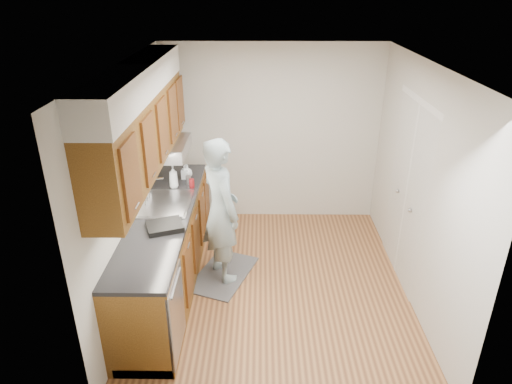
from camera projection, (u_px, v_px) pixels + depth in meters
floor at (273, 284)px, 5.30m from camera, size 3.50×3.50×0.00m
ceiling at (277, 64)px, 4.24m from camera, size 3.50×3.50×0.00m
wall_left at (132, 186)px, 4.78m from camera, size 0.02×3.50×2.50m
wall_right at (419, 187)px, 4.75m from camera, size 0.02×3.50×2.50m
wall_back at (272, 135)px, 6.35m from camera, size 3.00×0.02×2.50m
counter at (167, 248)px, 5.10m from camera, size 0.64×2.80×1.30m
upper_cabinets at (142, 120)px, 4.53m from camera, size 0.47×2.80×1.21m
closet_door at (406, 194)px, 5.12m from camera, size 0.02×1.22×2.05m
floor_mat at (223, 274)px, 5.47m from camera, size 0.85×1.07×0.02m
person at (221, 201)px, 5.06m from camera, size 0.73×0.81×1.93m
soap_bottle_a at (173, 177)px, 5.43m from camera, size 0.13×0.13×0.28m
soap_bottle_b at (185, 172)px, 5.70m from camera, size 0.09×0.09×0.18m
soap_bottle_c at (187, 171)px, 5.74m from camera, size 0.19×0.19×0.17m
soda_can at (192, 183)px, 5.47m from camera, size 0.07×0.07×0.11m
steel_can at (188, 180)px, 5.55m from camera, size 0.07×0.07×0.11m
dish_rack at (165, 226)px, 4.57m from camera, size 0.43×0.40×0.05m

